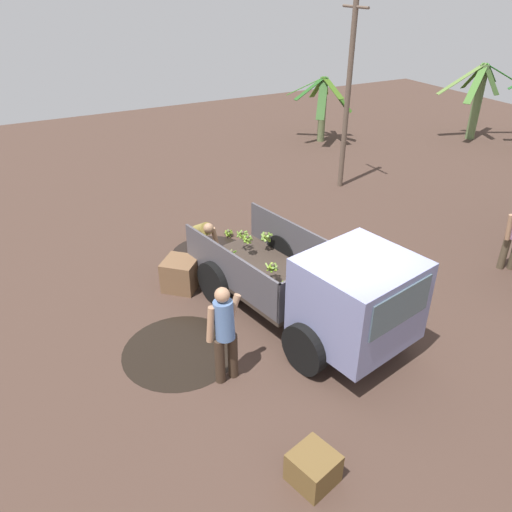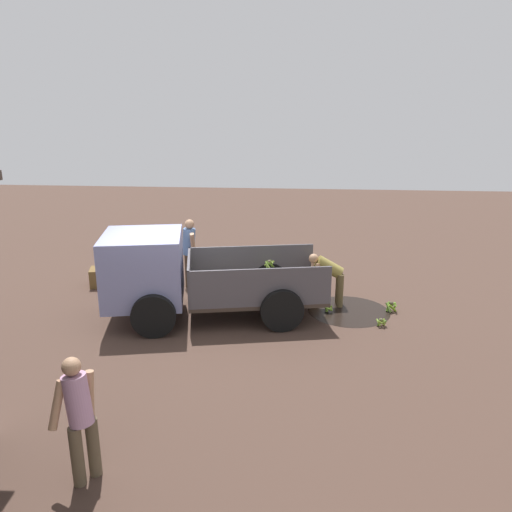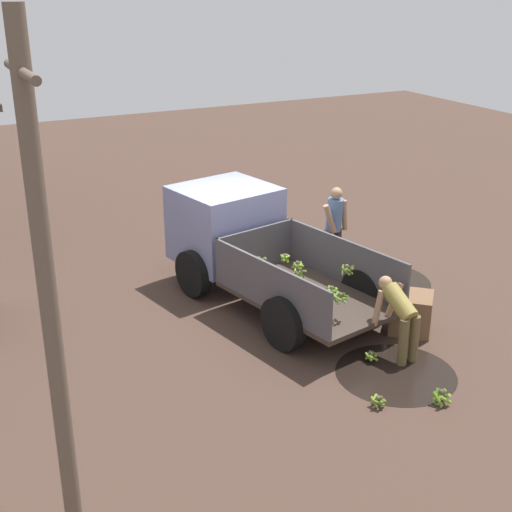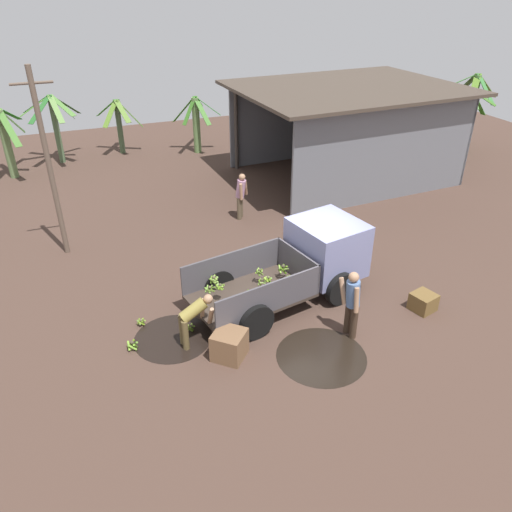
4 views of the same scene
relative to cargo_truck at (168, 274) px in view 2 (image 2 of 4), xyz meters
name	(u,v)px [view 2 (image 2 of 4)]	position (x,y,z in m)	size (l,w,h in m)	color
ground	(168,320)	(0.02, 0.12, -0.98)	(36.00, 36.00, 0.00)	#47332A
mud_patch_0	(349,311)	(-3.82, -0.68, -0.98)	(1.78, 1.78, 0.01)	black
mud_patch_1	(230,280)	(-0.94, -2.46, -0.98)	(1.98, 1.98, 0.01)	black
cargo_truck	(168,274)	(0.00, 0.00, 0.00)	(4.76, 2.64, 1.84)	#3C3029
person_foreground_visitor	(189,249)	(-0.01, -2.02, -0.04)	(0.39, 0.65, 1.69)	#3C2C20
person_worker_loading	(329,274)	(-3.39, -1.02, -0.26)	(0.79, 0.63, 1.20)	brown
person_bystander_near_shed	(79,414)	(-0.19, 4.79, -0.10)	(0.55, 0.52, 1.59)	brown
banana_bunch_on_ground_0	(381,322)	(-4.40, 0.07, -0.88)	(0.22, 0.22, 0.17)	brown
banana_bunch_on_ground_1	(329,308)	(-3.37, -0.56, -0.88)	(0.20, 0.20, 0.18)	brown
banana_bunch_on_ground_2	(391,306)	(-4.73, -0.73, -0.85)	(0.25, 0.25, 0.23)	#47402E
wooden_crate_0	(303,280)	(-2.80, -1.73, -0.66)	(0.65, 0.65, 0.64)	brown
wooden_crate_1	(102,277)	(2.20, -1.82, -0.76)	(0.54, 0.54, 0.45)	brown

